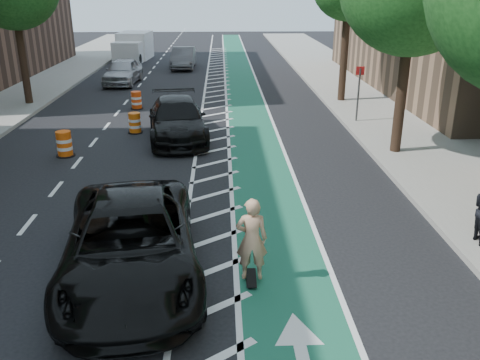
{
  "coord_description": "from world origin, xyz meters",
  "views": [
    {
      "loc": [
        1.74,
        -9.35,
        5.64
      ],
      "look_at": [
        2.18,
        2.49,
        1.1
      ],
      "focal_mm": 38.0,
      "sensor_mm": 36.0,
      "label": 1
    }
  ],
  "objects_px": {
    "suv_near": "(131,243)",
    "suv_far": "(177,119)",
    "skateboarder": "(252,239)",
    "barrel_a": "(64,144)"
  },
  "relations": [
    {
      "from": "suv_far",
      "to": "barrel_a",
      "type": "height_order",
      "value": "suv_far"
    },
    {
      "from": "suv_near",
      "to": "suv_far",
      "type": "height_order",
      "value": "suv_near"
    },
    {
      "from": "skateboarder",
      "to": "suv_near",
      "type": "bearing_deg",
      "value": -4.26
    },
    {
      "from": "skateboarder",
      "to": "suv_near",
      "type": "xyz_separation_m",
      "value": [
        -2.43,
        0.25,
        -0.17
      ]
    },
    {
      "from": "skateboarder",
      "to": "barrel_a",
      "type": "bearing_deg",
      "value": -52.33
    },
    {
      "from": "suv_near",
      "to": "suv_far",
      "type": "bearing_deg",
      "value": 81.71
    },
    {
      "from": "suv_near",
      "to": "suv_far",
      "type": "distance_m",
      "value": 10.28
    },
    {
      "from": "skateboarder",
      "to": "suv_far",
      "type": "relative_size",
      "value": 0.33
    },
    {
      "from": "suv_near",
      "to": "skateboarder",
      "type": "bearing_deg",
      "value": -13.54
    },
    {
      "from": "skateboarder",
      "to": "suv_near",
      "type": "distance_m",
      "value": 2.45
    }
  ]
}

